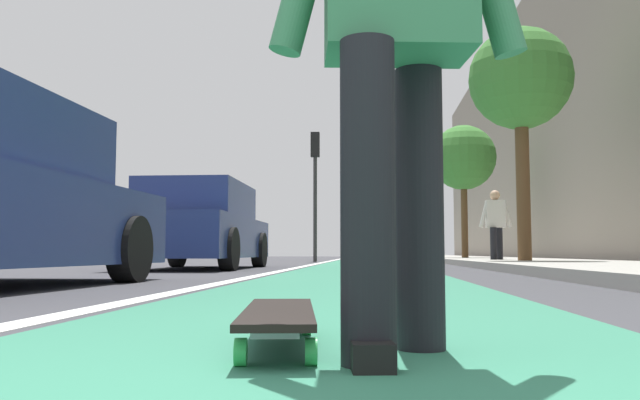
# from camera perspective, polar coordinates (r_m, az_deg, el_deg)

# --- Properties ---
(ground_plane) EXTENTS (80.00, 80.00, 0.00)m
(ground_plane) POSITION_cam_1_polar(r_m,az_deg,el_deg) (10.54, 3.67, -6.18)
(ground_plane) COLOR #38383D
(bike_lane_paint) EXTENTS (56.00, 2.15, 0.00)m
(bike_lane_paint) POSITION_cam_1_polar(r_m,az_deg,el_deg) (24.54, 4.13, -5.31)
(bike_lane_paint) COLOR #2D7256
(bike_lane_paint) RESTS_ON ground
(lane_stripe_white) EXTENTS (52.00, 0.16, 0.01)m
(lane_stripe_white) POSITION_cam_1_polar(r_m,az_deg,el_deg) (20.59, 0.64, -5.44)
(lane_stripe_white) COLOR silver
(lane_stripe_white) RESTS_ON ground
(sidewalk_curb) EXTENTS (52.00, 3.20, 0.13)m
(sidewalk_curb) POSITION_cam_1_polar(r_m,az_deg,el_deg) (18.86, 15.10, -5.17)
(sidewalk_curb) COLOR #9E9B93
(sidewalk_curb) RESTS_ON ground
(building_facade) EXTENTS (40.00, 1.20, 9.27)m
(building_facade) POSITION_cam_1_polar(r_m,az_deg,el_deg) (23.73, 19.17, 6.16)
(building_facade) COLOR gray
(building_facade) RESTS_ON ground
(skateboard) EXTENTS (0.86, 0.29, 0.11)m
(skateboard) POSITION_cam_1_polar(r_m,az_deg,el_deg) (1.93, -3.64, -10.17)
(skateboard) COLOR green
(skateboard) RESTS_ON ground
(skater_person) EXTENTS (0.48, 0.72, 1.64)m
(skater_person) POSITION_cam_1_polar(r_m,az_deg,el_deg) (1.88, 6.74, 15.90)
(skater_person) COLOR black
(skater_person) RESTS_ON ground
(parked_car_mid) EXTENTS (4.43, 1.87, 1.50)m
(parked_car_mid) POSITION_cam_1_polar(r_m,az_deg,el_deg) (11.63, -10.54, -2.39)
(parked_car_mid) COLOR navy
(parked_car_mid) RESTS_ON ground
(traffic_light) EXTENTS (0.33, 0.28, 4.18)m
(traffic_light) POSITION_cam_1_polar(r_m,az_deg,el_deg) (20.94, -0.43, 2.50)
(traffic_light) COLOR #2D2D2D
(traffic_light) RESTS_ON ground
(street_tree_mid) EXTENTS (2.08, 2.08, 4.86)m
(street_tree_mid) POSITION_cam_1_polar(r_m,az_deg,el_deg) (13.99, 17.22, 9.97)
(street_tree_mid) COLOR brown
(street_tree_mid) RESTS_ON ground
(street_tree_far) EXTENTS (2.13, 2.13, 4.47)m
(street_tree_far) POSITION_cam_1_polar(r_m,az_deg,el_deg) (21.83, 12.50, 3.60)
(street_tree_far) COLOR brown
(street_tree_far) RESTS_ON ground
(pedestrian_distant) EXTENTS (0.48, 0.75, 1.72)m
(pedestrian_distant) POSITION_cam_1_polar(r_m,az_deg,el_deg) (15.39, 15.21, -1.89)
(pedestrian_distant) COLOR black
(pedestrian_distant) RESTS_ON ground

